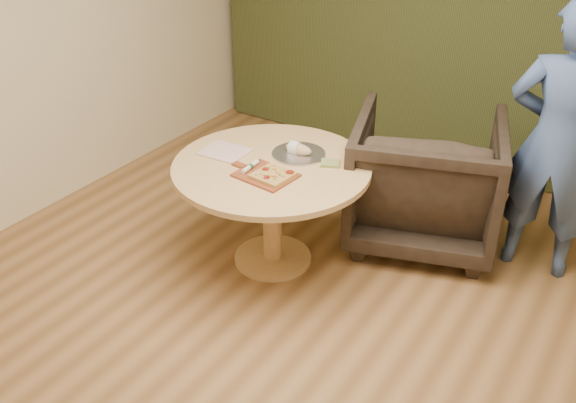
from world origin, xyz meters
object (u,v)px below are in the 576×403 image
at_px(pedestal_table, 272,183).
at_px(armchair, 426,174).
at_px(pizza_paddle, 265,175).
at_px(person_standing, 558,143).
at_px(cutlery_roll, 250,167).
at_px(serving_tray, 299,154).
at_px(flatbread_pizza, 273,175).
at_px(bread_roll, 297,149).

distance_m(pedestal_table, armchair, 1.12).
distance_m(pizza_paddle, person_standing, 1.85).
bearing_deg(pizza_paddle, cutlery_roll, -178.32).
bearing_deg(cutlery_roll, pedestal_table, 63.95).
bearing_deg(pedestal_table, person_standing, 31.51).
bearing_deg(person_standing, cutlery_roll, 28.63).
xyz_separation_m(serving_tray, armchair, (0.67, 0.62, -0.24)).
height_order(flatbread_pizza, armchair, armchair).
relative_size(flatbread_pizza, person_standing, 0.13).
relative_size(pizza_paddle, armchair, 0.44).
bearing_deg(armchair, serving_tray, 24.77).
bearing_deg(cutlery_roll, person_standing, 31.38).
relative_size(cutlery_roll, bread_roll, 1.03).
height_order(cutlery_roll, bread_roll, bread_roll).
relative_size(bread_roll, armchair, 0.19).
xyz_separation_m(pizza_paddle, serving_tray, (0.02, 0.36, -0.00)).
bearing_deg(pedestal_table, armchair, 48.35).
relative_size(pedestal_table, cutlery_roll, 6.49).
relative_size(pizza_paddle, bread_roll, 2.38).
height_order(flatbread_pizza, person_standing, person_standing).
relative_size(cutlery_roll, armchair, 0.19).
bearing_deg(pizza_paddle, serving_tray, 92.16).
distance_m(pedestal_table, serving_tray, 0.27).
relative_size(serving_tray, bread_roll, 1.84).
bearing_deg(armchair, cutlery_roll, 32.30).
distance_m(flatbread_pizza, serving_tray, 0.37).
xyz_separation_m(flatbread_pizza, bread_roll, (-0.05, 0.37, 0.02)).
height_order(cutlery_roll, serving_tray, cutlery_roll).
bearing_deg(armchair, pedestal_table, 30.03).
bearing_deg(flatbread_pizza, person_standing, 37.80).
bearing_deg(serving_tray, cutlery_roll, -111.07).
height_order(flatbread_pizza, bread_roll, bread_roll).
relative_size(flatbread_pizza, armchair, 0.23).
height_order(serving_tray, armchair, armchair).
bearing_deg(flatbread_pizza, serving_tray, 96.68).
height_order(cutlery_roll, armchair, armchair).
bearing_deg(flatbread_pizza, pizza_paddle, 176.41).
distance_m(pizza_paddle, serving_tray, 0.36).
bearing_deg(bread_roll, serving_tray, 0.00).
relative_size(pedestal_table, bread_roll, 6.68).
distance_m(flatbread_pizza, armchair, 1.20).
distance_m(pedestal_table, flatbread_pizza, 0.26).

